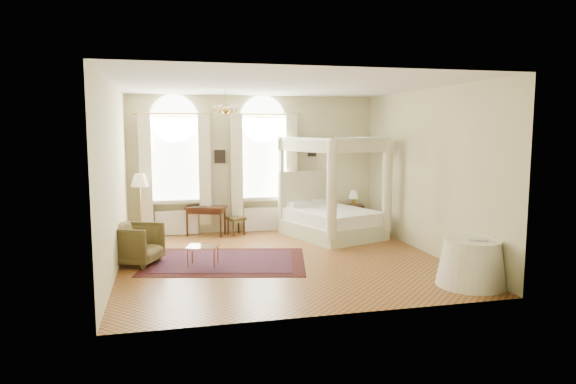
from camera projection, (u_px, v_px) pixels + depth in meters
name	position (u px, v px, depth m)	size (l,w,h in m)	color
ground	(282.00, 260.00, 9.84)	(6.00, 6.00, 0.00)	#9C652D
room_walls	(282.00, 157.00, 9.59)	(6.00, 6.00, 6.00)	beige
window_left	(175.00, 173.00, 11.99)	(1.62, 0.27, 3.29)	white
window_right	(264.00, 171.00, 12.47)	(1.62, 0.27, 3.29)	white
chandelier	(226.00, 109.00, 10.43)	(0.51, 0.45, 0.50)	#AF8D3A
wall_pictures	(258.00, 154.00, 12.49)	(2.54, 0.03, 0.39)	black
canopy_bed	(333.00, 214.00, 11.93)	(2.33, 2.57, 2.32)	beige
nightstand	(355.00, 217.00, 12.99)	(0.41, 0.37, 0.59)	#3E1D11
nightstand_lamp	(353.00, 195.00, 13.00)	(0.25, 0.25, 0.36)	#AF8D3A
writing_desk	(206.00, 211.00, 12.09)	(1.03, 0.79, 0.69)	#3E1D11
laptop	(200.00, 207.00, 11.96)	(0.30, 0.19, 0.02)	black
stool	(236.00, 220.00, 12.17)	(0.48, 0.48, 0.43)	#453C1D
armchair	(136.00, 244.00, 9.50)	(0.81, 0.84, 0.76)	#4C4120
coffee_table	(203.00, 248.00, 9.38)	(0.65, 0.54, 0.38)	silver
floor_lamp	(140.00, 184.00, 11.47)	(0.39, 0.39, 1.51)	#AF8D3A
oriental_rug	(226.00, 261.00, 9.73)	(3.37, 2.75, 0.01)	#431210
side_table	(471.00, 263.00, 8.22)	(1.10, 1.10, 0.75)	white
book	(477.00, 241.00, 8.02)	(0.18, 0.24, 0.02)	black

